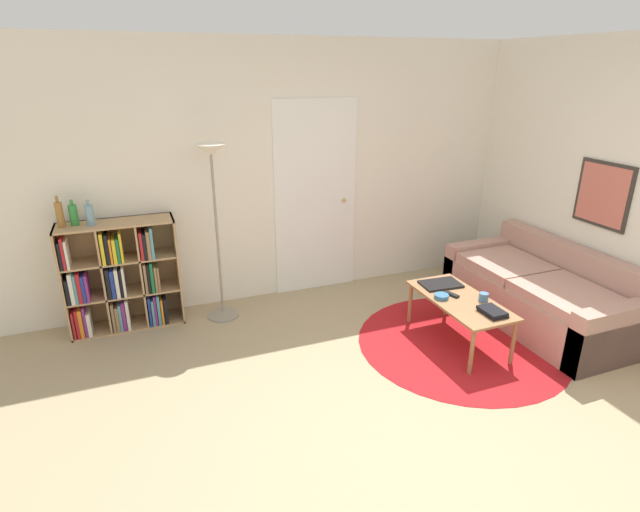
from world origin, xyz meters
TOP-DOWN VIEW (x-y plane):
  - ground_plane at (0.00, 0.00)m, footprint 14.00×14.00m
  - wall_back at (0.01, 2.69)m, footprint 7.76×0.11m
  - wall_right at (2.40, 1.33)m, footprint 0.08×5.67m
  - rug at (0.99, 1.04)m, footprint 1.85×1.85m
  - bookshelf at (-1.81, 2.47)m, footprint 1.00×0.34m
  - floor_lamp at (-0.90, 2.34)m, footprint 0.30×0.30m
  - couch at (1.98, 1.14)m, footprint 0.88×1.84m
  - coffee_table at (0.97, 1.08)m, footprint 0.49×1.02m
  - laptop at (0.97, 1.39)m, footprint 0.38×0.27m
  - bowl at (0.82, 1.15)m, footprint 0.13×0.13m
  - book_stack_on_table at (1.03, 0.75)m, footprint 0.16×0.22m
  - cup at (1.13, 0.98)m, footprint 0.08×0.08m
  - remote at (0.93, 1.17)m, footprint 0.08×0.15m
  - bottle_left at (-2.20, 2.49)m, footprint 0.06×0.06m
  - bottle_middle at (-2.09, 2.51)m, footprint 0.07×0.07m
  - bottle_right at (-1.96, 2.45)m, footprint 0.07×0.07m

SIDE VIEW (x-z plane):
  - ground_plane at x=0.00m, z-range 0.00..0.00m
  - rug at x=0.99m, z-range 0.00..0.01m
  - couch at x=1.98m, z-range -0.10..0.63m
  - coffee_table at x=0.97m, z-range 0.17..0.59m
  - laptop at x=0.97m, z-range 0.42..0.44m
  - remote at x=0.93m, z-range 0.42..0.44m
  - bowl at x=0.82m, z-range 0.42..0.46m
  - book_stack_on_table at x=1.03m, z-range 0.42..0.47m
  - cup at x=1.13m, z-range 0.42..0.50m
  - bookshelf at x=-1.81m, z-range -0.03..1.00m
  - bottle_middle at x=-2.09m, z-range 1.01..1.24m
  - bottle_right at x=-1.96m, z-range 1.01..1.24m
  - bottle_left at x=-2.20m, z-range 1.01..1.28m
  - wall_back at x=0.01m, z-range -0.01..2.59m
  - wall_right at x=2.40m, z-range 0.00..2.60m
  - floor_lamp at x=-0.90m, z-range 0.52..2.21m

